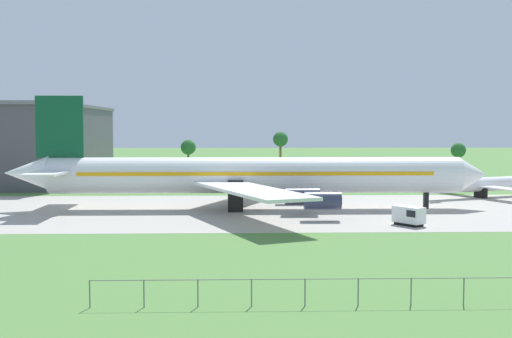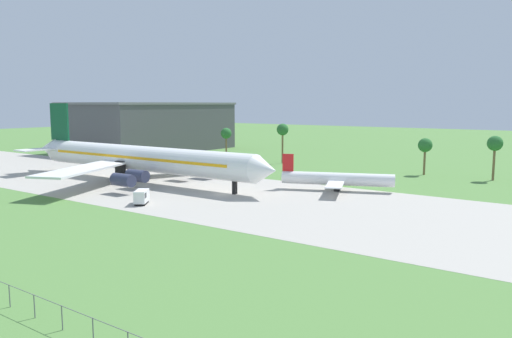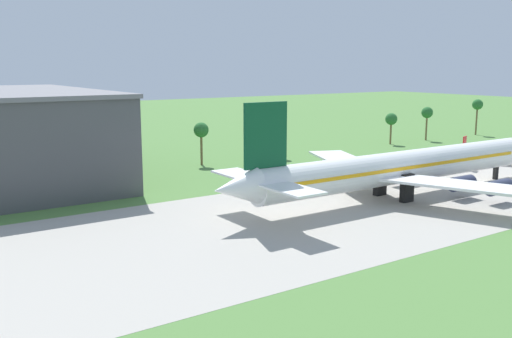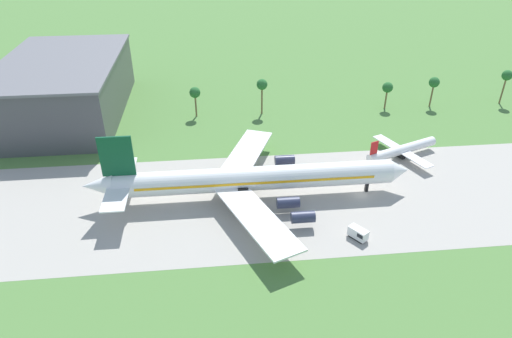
% 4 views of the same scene
% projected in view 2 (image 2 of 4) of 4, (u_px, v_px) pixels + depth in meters
% --- Properties ---
extents(ground_plane, '(600.00, 600.00, 0.00)m').
position_uv_depth(ground_plane, '(223.00, 194.00, 100.87)').
color(ground_plane, '#517F3D').
extents(taxiway_strip, '(320.00, 44.00, 0.02)m').
position_uv_depth(taxiway_strip, '(223.00, 194.00, 100.87)').
color(taxiway_strip, '#A8A399').
rests_on(taxiway_strip, ground_plane).
extents(jet_airliner, '(78.22, 57.01, 18.34)m').
position_uv_depth(jet_airliner, '(137.00, 158.00, 116.98)').
color(jet_airliner, white).
rests_on(jet_airliner, ground_plane).
extents(regional_aircraft, '(22.70, 20.72, 7.56)m').
position_uv_depth(regional_aircraft, '(337.00, 179.00, 104.67)').
color(regional_aircraft, white).
rests_on(regional_aircraft, ground_plane).
extents(baggage_tug, '(4.12, 4.64, 2.60)m').
position_uv_depth(baggage_tug, '(141.00, 197.00, 90.61)').
color(baggage_tug, black).
rests_on(baggage_tug, ground_plane).
extents(terminal_building, '(36.72, 61.20, 18.67)m').
position_uv_depth(terminal_building, '(151.00, 126.00, 195.03)').
color(terminal_building, '#47474C').
rests_on(terminal_building, ground_plane).
extents(palm_tree_row, '(111.32, 3.60, 12.24)m').
position_uv_depth(palm_tree_row, '(388.00, 139.00, 133.09)').
color(palm_tree_row, brown).
rests_on(palm_tree_row, ground_plane).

